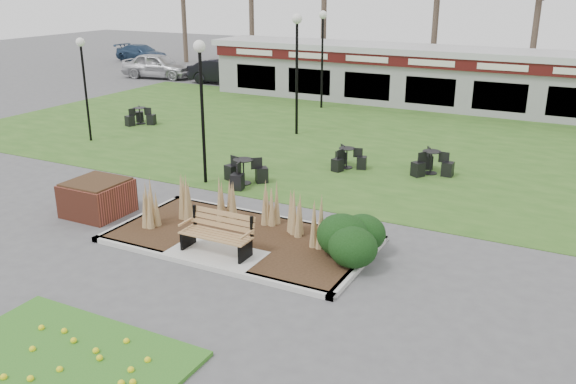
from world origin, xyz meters
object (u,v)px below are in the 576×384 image
at_px(park_bench, 218,233).
at_px(car_blue, 142,53).
at_px(bistro_set_d, 347,161).
at_px(bistro_set_c, 431,166).
at_px(lamp_post_far_left, 323,38).
at_px(lamp_post_mid_left, 83,67).
at_px(bistro_set_b, 244,176).
at_px(car_black, 225,72).
at_px(lamp_post_mid_right, 297,48).
at_px(lamp_post_near_left, 201,81).
at_px(bistro_set_a, 140,118).
at_px(car_silver, 158,66).
at_px(food_pavilion, 438,77).
at_px(brick_planter, 97,197).

relative_size(park_bench, car_blue, 0.38).
relative_size(bistro_set_d, car_blue, 0.28).
bearing_deg(bistro_set_c, lamp_post_far_left, 132.85).
height_order(lamp_post_mid_left, bistro_set_b, lamp_post_mid_left).
distance_m(bistro_set_c, car_black, 20.15).
xyz_separation_m(lamp_post_mid_right, bistro_set_b, (1.44, -6.56, -3.22)).
xyz_separation_m(lamp_post_near_left, car_blue, (-21.41, 22.42, -2.55)).
height_order(lamp_post_far_left, bistro_set_b, lamp_post_far_left).
relative_size(lamp_post_near_left, bistro_set_a, 3.31).
distance_m(lamp_post_mid_right, bistro_set_c, 7.66).
distance_m(lamp_post_mid_right, car_blue, 26.31).
bearing_deg(car_silver, bistro_set_c, -128.52).
bearing_deg(bistro_set_a, bistro_set_b, -31.02).
height_order(lamp_post_mid_right, bistro_set_c, lamp_post_mid_right).
bearing_deg(car_blue, bistro_set_b, -129.59).
distance_m(food_pavilion, car_silver, 18.41).
bearing_deg(bistro_set_b, lamp_post_mid_left, 167.28).
bearing_deg(lamp_post_mid_left, bistro_set_a, 93.20).
bearing_deg(car_blue, bistro_set_c, -118.97).
distance_m(brick_planter, bistro_set_a, 10.95).
xyz_separation_m(park_bench, car_silver, (-18.37, 20.75, 0.21)).
height_order(lamp_post_mid_right, bistro_set_b, lamp_post_mid_right).
height_order(lamp_post_near_left, lamp_post_far_left, lamp_post_far_left).
bearing_deg(car_black, bistro_set_b, -146.90).
relative_size(lamp_post_mid_left, bistro_set_c, 2.78).
distance_m(car_silver, car_blue, 8.77).
bearing_deg(bistro_set_d, lamp_post_mid_right, 136.08).
relative_size(park_bench, lamp_post_mid_right, 0.35).
xyz_separation_m(lamp_post_mid_right, car_silver, (-14.72, 9.44, -2.71)).
height_order(lamp_post_near_left, lamp_post_mid_right, lamp_post_mid_right).
distance_m(bistro_set_b, car_blue, 31.51).
bearing_deg(car_blue, lamp_post_mid_left, -139.83).
bearing_deg(park_bench, lamp_post_far_left, 106.59).
xyz_separation_m(bistro_set_d, car_silver, (-18.37, 12.96, 0.54)).
bearing_deg(car_blue, park_bench, -132.51).
bearing_deg(bistro_set_b, lamp_post_near_left, -159.79).
xyz_separation_m(lamp_post_far_left, bistro_set_c, (7.68, -8.28, -3.12)).
height_order(park_bench, lamp_post_mid_right, lamp_post_mid_right).
relative_size(food_pavilion, lamp_post_mid_right, 5.12).
height_order(brick_planter, bistro_set_c, brick_planter).
distance_m(bistro_set_b, bistro_set_d, 3.76).
xyz_separation_m(lamp_post_far_left, bistro_set_d, (5.00, -8.96, -3.15)).
relative_size(park_bench, bistro_set_b, 1.17).
bearing_deg(lamp_post_mid_left, lamp_post_mid_right, 34.86).
height_order(lamp_post_mid_left, bistro_set_d, lamp_post_mid_left).
relative_size(bistro_set_c, car_black, 0.32).
height_order(lamp_post_mid_right, bistro_set_d, lamp_post_mid_right).
distance_m(food_pavilion, bistro_set_d, 11.99).
bearing_deg(park_bench, car_black, 122.60).
bearing_deg(park_bench, lamp_post_near_left, 127.79).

